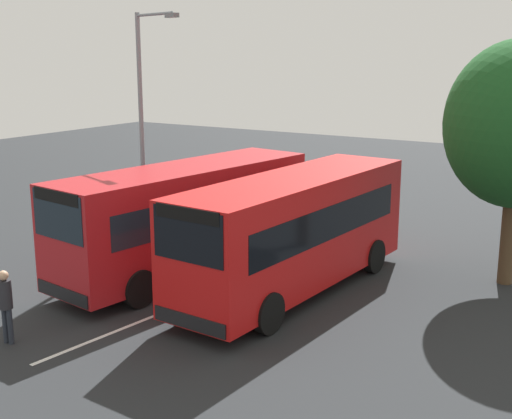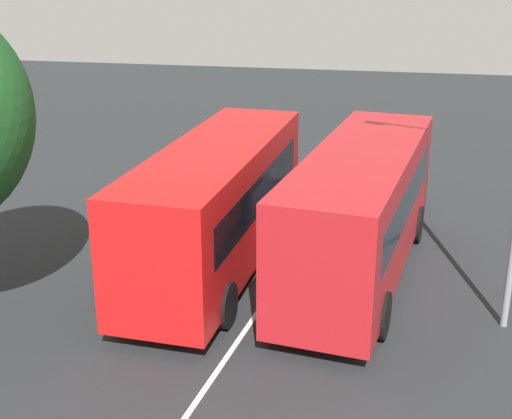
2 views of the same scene
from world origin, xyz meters
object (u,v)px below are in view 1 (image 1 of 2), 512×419
at_px(street_lamp, 144,115).
at_px(pedestrian, 5,300).
at_px(bus_center_left, 294,230).
at_px(bus_far_left, 185,215).

bearing_deg(street_lamp, pedestrian, -51.17).
height_order(pedestrian, street_lamp, street_lamp).
height_order(bus_center_left, street_lamp, street_lamp).
xyz_separation_m(bus_far_left, pedestrian, (6.43, -0.36, -0.78)).
height_order(bus_far_left, street_lamp, street_lamp).
height_order(bus_far_left, pedestrian, bus_far_left).
bearing_deg(bus_center_left, bus_far_left, -82.19).
relative_size(pedestrian, street_lamp, 0.22).
relative_size(bus_center_left, street_lamp, 1.15).
xyz_separation_m(bus_far_left, bus_center_left, (-0.28, 3.65, 0.00)).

